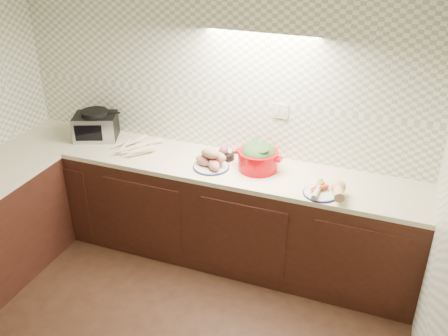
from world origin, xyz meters
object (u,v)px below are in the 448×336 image
(sweet_potato_plate, at_px, (212,160))
(onion_bowl, at_px, (225,154))
(toaster_oven, at_px, (96,125))
(dutch_oven, at_px, (258,157))
(veg_plate, at_px, (329,189))
(parsnip_pile, at_px, (134,145))

(sweet_potato_plate, height_order, onion_bowl, sweet_potato_plate)
(toaster_oven, height_order, dutch_oven, toaster_oven)
(veg_plate, bearing_deg, parsnip_pile, 174.58)
(sweet_potato_plate, distance_m, dutch_oven, 0.38)
(parsnip_pile, bearing_deg, onion_bowl, 7.72)
(parsnip_pile, bearing_deg, dutch_oven, 1.60)
(onion_bowl, height_order, veg_plate, veg_plate)
(dutch_oven, height_order, veg_plate, dutch_oven)
(onion_bowl, bearing_deg, sweet_potato_plate, -105.45)
(toaster_oven, height_order, veg_plate, toaster_oven)
(veg_plate, bearing_deg, sweet_potato_plate, 174.65)
(sweet_potato_plate, bearing_deg, onion_bowl, 74.55)
(parsnip_pile, height_order, dutch_oven, dutch_oven)
(onion_bowl, relative_size, dutch_oven, 0.38)
(veg_plate, bearing_deg, onion_bowl, 163.40)
(parsnip_pile, height_order, sweet_potato_plate, sweet_potato_plate)
(toaster_oven, relative_size, sweet_potato_plate, 1.48)
(toaster_oven, relative_size, onion_bowl, 3.02)
(dutch_oven, distance_m, veg_plate, 0.64)
(toaster_oven, bearing_deg, sweet_potato_plate, -29.52)
(parsnip_pile, relative_size, veg_plate, 1.47)
(toaster_oven, distance_m, veg_plate, 2.17)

